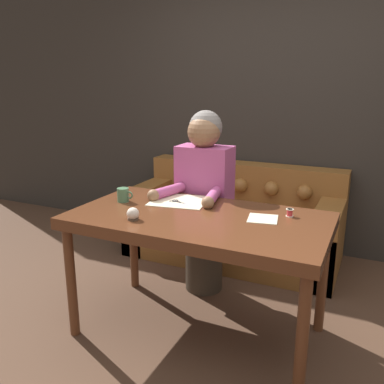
# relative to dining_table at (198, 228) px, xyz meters

# --- Properties ---
(ground_plane) EXTENTS (16.00, 16.00, 0.00)m
(ground_plane) POSITION_rel_dining_table_xyz_m (0.14, -0.15, -0.70)
(ground_plane) COLOR #4C3323
(wall_back) EXTENTS (8.00, 0.06, 2.60)m
(wall_back) POSITION_rel_dining_table_xyz_m (0.14, 1.66, 0.60)
(wall_back) COLOR #2D2823
(wall_back) RESTS_ON ground_plane
(dining_table) EXTENTS (1.50, 0.81, 0.78)m
(dining_table) POSITION_rel_dining_table_xyz_m (0.00, 0.00, 0.00)
(dining_table) COLOR #562D19
(dining_table) RESTS_ON ground_plane
(couch) EXTENTS (1.84, 0.83, 0.80)m
(couch) POSITION_rel_dining_table_xyz_m (-0.19, 1.24, -0.40)
(couch) COLOR brown
(couch) RESTS_ON ground_plane
(person) EXTENTS (0.47, 0.57, 1.34)m
(person) POSITION_rel_dining_table_xyz_m (-0.19, 0.53, 0.00)
(person) COLOR #33281E
(person) RESTS_ON ground_plane
(pattern_paper_main) EXTENTS (0.40, 0.37, 0.00)m
(pattern_paper_main) POSITION_rel_dining_table_xyz_m (-0.23, 0.21, 0.08)
(pattern_paper_main) COLOR beige
(pattern_paper_main) RESTS_ON dining_table
(pattern_paper_offcut) EXTENTS (0.19, 0.20, 0.00)m
(pattern_paper_offcut) POSITION_rel_dining_table_xyz_m (0.36, 0.09, 0.08)
(pattern_paper_offcut) COLOR beige
(pattern_paper_offcut) RESTS_ON dining_table
(scissors) EXTENTS (0.20, 0.11, 0.01)m
(scissors) POSITION_rel_dining_table_xyz_m (-0.22, 0.18, 0.08)
(scissors) COLOR silver
(scissors) RESTS_ON dining_table
(mug) EXTENTS (0.11, 0.08, 0.09)m
(mug) POSITION_rel_dining_table_xyz_m (-0.56, 0.05, 0.12)
(mug) COLOR #47704C
(mug) RESTS_ON dining_table
(thread_spool) EXTENTS (0.04, 0.04, 0.05)m
(thread_spool) POSITION_rel_dining_table_xyz_m (0.49, 0.20, 0.10)
(thread_spool) COLOR red
(thread_spool) RESTS_ON dining_table
(pin_cushion) EXTENTS (0.07, 0.07, 0.07)m
(pin_cushion) POSITION_rel_dining_table_xyz_m (-0.30, -0.23, 0.11)
(pin_cushion) COLOR #4C3828
(pin_cushion) RESTS_ON dining_table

